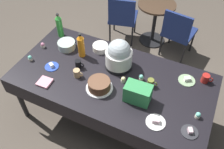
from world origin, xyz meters
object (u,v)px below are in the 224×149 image
coffee_mug_olive (151,83)px  soda_carton (138,93)px  coffee_mug_tan (77,73)px  ceramic_snack_bowl (100,47)px  dessert_plate_charcoal (190,132)px  cupcake_rose (141,78)px  soda_bottle_lime_soda (59,26)px  cupcake_mint (30,58)px  coffee_mug_red (206,78)px  dessert_plate_white (156,122)px  maroon_chair_right (178,31)px  cupcake_cocoa (198,115)px  maroon_chair_left (123,16)px  round_cafe_table (155,16)px  dessert_plate_sage (187,80)px  glass_salad_bowl (67,45)px  potluck_table (112,81)px  coffee_mug_black (78,64)px  frosted_layer_cake (99,85)px  dessert_plate_cobalt (52,66)px  cupcake_lemon (43,45)px  cupcake_vanilla (123,80)px  slow_cooker (119,55)px  soda_bottle_orange_juice (81,46)px

coffee_mug_olive → soda_carton: 0.25m
coffee_mug_tan → soda_carton: size_ratio=0.45×
ceramic_snack_bowl → dessert_plate_charcoal: bearing=-27.8°
cupcake_rose → coffee_mug_olive: size_ratio=0.61×
soda_bottle_lime_soda → cupcake_mint: bearing=-96.2°
ceramic_snack_bowl → coffee_mug_red: size_ratio=1.54×
dessert_plate_white → maroon_chair_right: size_ratio=0.22×
cupcake_cocoa → soda_bottle_lime_soda: soda_bottle_lime_soda is taller
maroon_chair_left → maroon_chair_right: same height
round_cafe_table → maroon_chair_left: bearing=-155.2°
dessert_plate_sage → coffee_mug_red: bearing=22.2°
cupcake_rose → soda_carton: 0.29m
ceramic_snack_bowl → dessert_plate_sage: ceramic_snack_bowl is taller
maroon_chair_left → maroon_chair_right: size_ratio=1.00×
ceramic_snack_bowl → round_cafe_table: bearing=78.5°
dessert_plate_charcoal → glass_salad_bowl: bearing=162.6°
coffee_mug_olive → coffee_mug_red: bearing=31.3°
ceramic_snack_bowl → dessert_plate_charcoal: size_ratio=1.20×
dessert_plate_sage → soda_bottle_lime_soda: soda_bottle_lime_soda is taller
glass_salad_bowl → ceramic_snack_bowl: bearing=20.5°
potluck_table → coffee_mug_black: coffee_mug_black is taller
coffee_mug_black → round_cafe_table: 1.81m
maroon_chair_left → coffee_mug_red: bearing=-37.7°
soda_bottle_lime_soda → coffee_mug_olive: soda_bottle_lime_soda is taller
cupcake_rose → cupcake_mint: same height
frosted_layer_cake → ceramic_snack_bowl: bearing=116.4°
potluck_table → soda_bottle_lime_soda: soda_bottle_lime_soda is taller
cupcake_mint → soda_bottle_lime_soda: 0.57m
potluck_table → dessert_plate_cobalt: 0.71m
coffee_mug_black → coffee_mug_olive: 0.84m
frosted_layer_cake → cupcake_lemon: 0.98m
cupcake_lemon → coffee_mug_red: size_ratio=0.55×
dessert_plate_charcoal → soda_bottle_lime_soda: (-1.85, 0.69, 0.14)m
dessert_plate_sage → coffee_mug_tan: coffee_mug_tan is taller
potluck_table → cupcake_vanilla: 0.16m
slow_cooker → soda_bottle_lime_soda: slow_cooker is taller
dessert_plate_charcoal → coffee_mug_black: (-1.34, 0.29, 0.04)m
cupcake_lemon → soda_bottle_lime_soda: (0.07, 0.29, 0.12)m
dessert_plate_sage → soda_carton: bearing=-129.7°
dessert_plate_sage → cupcake_cocoa: size_ratio=2.71×
cupcake_vanilla → frosted_layer_cake: bearing=-134.6°
coffee_mug_tan → cupcake_vanilla: bearing=16.1°
soda_bottle_orange_juice → maroon_chair_left: (-0.05, 1.34, -0.41)m
slow_cooker → soda_bottle_lime_soda: 0.93m
coffee_mug_black → coffee_mug_red: bearing=16.5°
cupcake_cocoa → dessert_plate_cobalt: bearing=-178.8°
coffee_mug_red → cupcake_lemon: bearing=-171.5°
dessert_plate_charcoal → cupcake_mint: size_ratio=2.34×
slow_cooker → dessert_plate_charcoal: slow_cooker is taller
cupcake_lemon → glass_salad_bowl: bearing=23.9°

